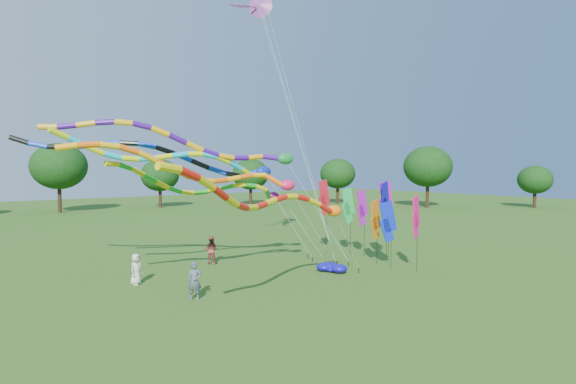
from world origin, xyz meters
TOP-DOWN VIEW (x-y plane):
  - ground at (0.00, 0.00)m, footprint 160.00×160.00m
  - tree_ring at (1.18, 7.10)m, footprint 117.80×117.81m
  - tube_kite_red at (-4.42, -0.18)m, footprint 13.97×5.85m
  - tube_kite_orange at (-4.92, 4.78)m, footprint 15.30×1.28m
  - tube_kite_purple at (-4.64, 6.82)m, footprint 15.77×5.42m
  - tube_kite_blue at (-5.60, 8.76)m, footprint 15.48×7.69m
  - tube_kite_cyan at (-4.71, 7.14)m, footprint 15.43×1.22m
  - tube_kite_green at (-4.08, 5.92)m, footprint 13.06×1.50m
  - delta_kite_high_c at (0.40, 8.85)m, footprint 4.36×5.90m
  - banner_pole_red at (5.27, 8.24)m, footprint 1.16×0.23m
  - banner_pole_violet at (6.54, 5.82)m, footprint 1.16×0.17m
  - banner_pole_magenta_a at (5.59, 0.64)m, footprint 1.13×0.45m
  - banner_pole_green at (6.39, 7.02)m, footprint 1.16×0.19m
  - banner_pole_blue_a at (5.20, 2.40)m, footprint 1.11×0.50m
  - banner_pole_magenta_b at (6.81, 3.97)m, footprint 1.16×0.24m
  - banner_pole_orange at (5.38, 3.56)m, footprint 1.15×0.36m
  - banner_pole_blue_b at (6.42, 3.69)m, footprint 1.13×0.41m
  - blue_nylon_heap at (1.47, 3.53)m, footprint 1.58×1.83m
  - person_a at (-8.25, 7.48)m, footprint 0.94×0.87m
  - person_b at (-7.13, 3.03)m, footprint 0.76×0.67m
  - person_c at (-2.63, 9.92)m, footprint 1.06×1.07m

SIDE VIEW (x-z plane):
  - ground at x=0.00m, z-range 0.00..0.00m
  - blue_nylon_heap at x=1.47m, z-range -0.02..0.49m
  - person_a at x=-8.25m, z-range 0.00..1.61m
  - person_c at x=-2.63m, z-range 0.00..1.74m
  - person_b at x=-7.13m, z-range 0.00..1.75m
  - banner_pole_blue_a at x=5.20m, z-range 0.77..4.82m
  - banner_pole_orange at x=5.38m, z-range 0.77..4.83m
  - banner_pole_magenta_a at x=5.59m, z-range 0.97..5.42m
  - banner_pole_violet at x=6.54m, z-range 1.04..5.64m
  - banner_pole_green at x=6.39m, z-range 1.07..5.72m
  - banner_pole_blue_b at x=6.42m, z-range 1.32..6.49m
  - banner_pole_magenta_b at x=6.81m, z-range 1.33..6.52m
  - banner_pole_red at x=5.27m, z-range 1.34..6.55m
  - tube_kite_red at x=-4.42m, z-range 1.17..7.96m
  - tube_kite_green at x=-4.08m, z-range 1.49..8.36m
  - tree_ring at x=1.18m, z-range 0.79..10.28m
  - tube_kite_orange at x=-4.92m, z-range 1.88..9.61m
  - tube_kite_cyan at x=-4.71m, z-range 2.12..10.48m
  - tube_kite_blue at x=-5.60m, z-range 2.37..10.69m
  - tube_kite_purple at x=-4.64m, z-range 2.67..11.76m
  - delta_kite_high_c at x=0.40m, z-range 7.61..24.80m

